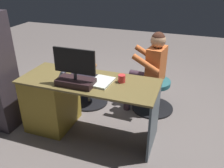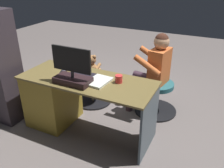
{
  "view_description": "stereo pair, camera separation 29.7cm",
  "coord_description": "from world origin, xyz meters",
  "px_view_note": "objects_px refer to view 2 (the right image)",
  "views": [
    {
      "loc": [
        -1.06,
        2.55,
        1.88
      ],
      "look_at": [
        -0.17,
        0.04,
        0.56
      ],
      "focal_mm": 37.9,
      "sensor_mm": 36.0,
      "label": 1
    },
    {
      "loc": [
        -1.34,
        2.43,
        1.88
      ],
      "look_at": [
        -0.17,
        0.04,
        0.56
      ],
      "focal_mm": 37.9,
      "sensor_mm": 36.0,
      "label": 2
    }
  ],
  "objects_px": {
    "visitor_chair": "(156,96)",
    "desk": "(59,97)",
    "person": "(153,67)",
    "teddy_bear": "(92,65)",
    "cup": "(119,79)",
    "office_chair_teddy": "(93,87)",
    "monitor": "(72,73)",
    "keyboard": "(86,75)",
    "computer_mouse": "(64,70)",
    "tv_remote": "(62,73)"
  },
  "relations": [
    {
      "from": "desk",
      "to": "tv_remote",
      "type": "bearing_deg",
      "value": -172.91
    },
    {
      "from": "desk",
      "to": "cup",
      "type": "distance_m",
      "value": 0.89
    },
    {
      "from": "monitor",
      "to": "teddy_bear",
      "type": "height_order",
      "value": "monitor"
    },
    {
      "from": "keyboard",
      "to": "computer_mouse",
      "type": "distance_m",
      "value": 0.31
    },
    {
      "from": "computer_mouse",
      "to": "visitor_chair",
      "type": "bearing_deg",
      "value": -143.27
    },
    {
      "from": "tv_remote",
      "to": "monitor",
      "type": "bearing_deg",
      "value": 127.76
    },
    {
      "from": "cup",
      "to": "person",
      "type": "distance_m",
      "value": 0.74
    },
    {
      "from": "teddy_bear",
      "to": "visitor_chair",
      "type": "xyz_separation_m",
      "value": [
        -0.95,
        -0.14,
        -0.34
      ]
    },
    {
      "from": "computer_mouse",
      "to": "teddy_bear",
      "type": "relative_size",
      "value": 0.31
    },
    {
      "from": "keyboard",
      "to": "visitor_chair",
      "type": "distance_m",
      "value": 1.11
    },
    {
      "from": "computer_mouse",
      "to": "office_chair_teddy",
      "type": "relative_size",
      "value": 0.17
    },
    {
      "from": "cup",
      "to": "office_chair_teddy",
      "type": "bearing_deg",
      "value": -39.95
    },
    {
      "from": "cup",
      "to": "visitor_chair",
      "type": "xyz_separation_m",
      "value": [
        -0.26,
        -0.73,
        -0.52
      ]
    },
    {
      "from": "monitor",
      "to": "person",
      "type": "xyz_separation_m",
      "value": [
        -0.63,
        -0.95,
        -0.17
      ]
    },
    {
      "from": "teddy_bear",
      "to": "cup",
      "type": "bearing_deg",
      "value": 139.51
    },
    {
      "from": "visitor_chair",
      "to": "teddy_bear",
      "type": "bearing_deg",
      "value": 8.32
    },
    {
      "from": "desk",
      "to": "teddy_bear",
      "type": "xyz_separation_m",
      "value": [
        -0.11,
        -0.67,
        0.21
      ]
    },
    {
      "from": "desk",
      "to": "computer_mouse",
      "type": "distance_m",
      "value": 0.37
    },
    {
      "from": "office_chair_teddy",
      "to": "person",
      "type": "bearing_deg",
      "value": -171.03
    },
    {
      "from": "keyboard",
      "to": "computer_mouse",
      "type": "relative_size",
      "value": 4.38
    },
    {
      "from": "monitor",
      "to": "tv_remote",
      "type": "bearing_deg",
      "value": -30.57
    },
    {
      "from": "cup",
      "to": "teddy_bear",
      "type": "relative_size",
      "value": 0.28
    },
    {
      "from": "tv_remote",
      "to": "cup",
      "type": "bearing_deg",
      "value": 164.07
    },
    {
      "from": "keyboard",
      "to": "tv_remote",
      "type": "height_order",
      "value": "keyboard"
    },
    {
      "from": "computer_mouse",
      "to": "office_chair_teddy",
      "type": "distance_m",
      "value": 0.77
    },
    {
      "from": "visitor_chair",
      "to": "office_chair_teddy",
      "type": "bearing_deg",
      "value": 8.97
    },
    {
      "from": "tv_remote",
      "to": "visitor_chair",
      "type": "distance_m",
      "value": 1.36
    },
    {
      "from": "teddy_bear",
      "to": "monitor",
      "type": "bearing_deg",
      "value": 106.44
    },
    {
      "from": "visitor_chair",
      "to": "desk",
      "type": "bearing_deg",
      "value": 37.44
    },
    {
      "from": "cup",
      "to": "teddy_bear",
      "type": "xyz_separation_m",
      "value": [
        0.69,
        -0.59,
        -0.17
      ]
    },
    {
      "from": "monitor",
      "to": "office_chair_teddy",
      "type": "height_order",
      "value": "monitor"
    },
    {
      "from": "cup",
      "to": "office_chair_teddy",
      "type": "height_order",
      "value": "cup"
    },
    {
      "from": "visitor_chair",
      "to": "cup",
      "type": "bearing_deg",
      "value": 70.37
    },
    {
      "from": "monitor",
      "to": "visitor_chair",
      "type": "relative_size",
      "value": 0.79
    },
    {
      "from": "computer_mouse",
      "to": "visitor_chair",
      "type": "relative_size",
      "value": 0.16
    },
    {
      "from": "visitor_chair",
      "to": "person",
      "type": "distance_m",
      "value": 0.44
    },
    {
      "from": "tv_remote",
      "to": "person",
      "type": "relative_size",
      "value": 0.13
    },
    {
      "from": "cup",
      "to": "office_chair_teddy",
      "type": "relative_size",
      "value": 0.15
    },
    {
      "from": "cup",
      "to": "teddy_bear",
      "type": "height_order",
      "value": "cup"
    },
    {
      "from": "tv_remote",
      "to": "office_chair_teddy",
      "type": "relative_size",
      "value": 0.27
    },
    {
      "from": "monitor",
      "to": "teddy_bear",
      "type": "bearing_deg",
      "value": -73.56
    },
    {
      "from": "monitor",
      "to": "person",
      "type": "relative_size",
      "value": 0.41
    },
    {
      "from": "monitor",
      "to": "office_chair_teddy",
      "type": "relative_size",
      "value": 0.83
    },
    {
      "from": "keyboard",
      "to": "teddy_bear",
      "type": "xyz_separation_m",
      "value": [
        0.27,
        -0.59,
        -0.14
      ]
    },
    {
      "from": "office_chair_teddy",
      "to": "visitor_chair",
      "type": "bearing_deg",
      "value": -171.03
    },
    {
      "from": "desk",
      "to": "cup",
      "type": "bearing_deg",
      "value": -174.13
    },
    {
      "from": "monitor",
      "to": "computer_mouse",
      "type": "relative_size",
      "value": 4.91
    },
    {
      "from": "keyboard",
      "to": "tv_remote",
      "type": "xyz_separation_m",
      "value": [
        0.31,
        0.07,
        -0.0
      ]
    },
    {
      "from": "keyboard",
      "to": "office_chair_teddy",
      "type": "xyz_separation_m",
      "value": [
        0.27,
        -0.58,
        -0.48
      ]
    },
    {
      "from": "person",
      "to": "teddy_bear",
      "type": "bearing_deg",
      "value": 8.26
    }
  ]
}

